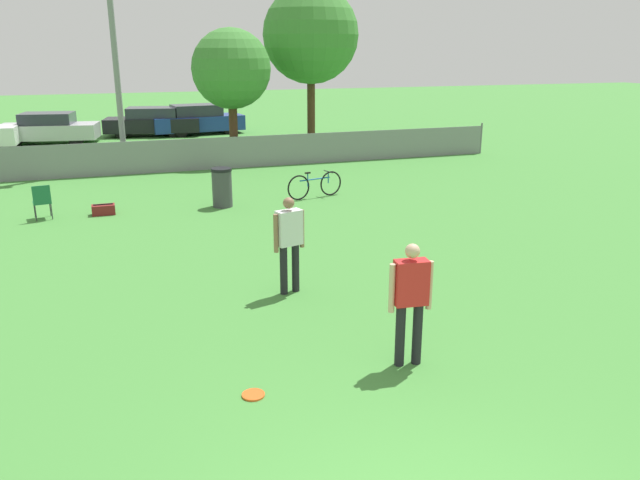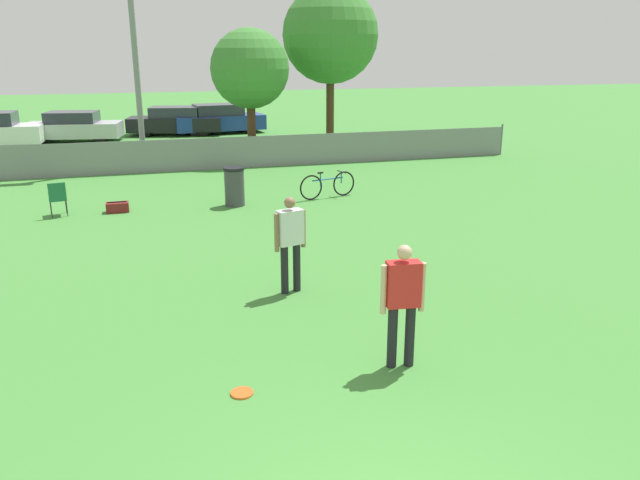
# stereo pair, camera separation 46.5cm
# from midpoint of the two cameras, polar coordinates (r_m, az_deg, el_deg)

# --- Properties ---
(fence_backline) EXTENTS (24.10, 0.07, 1.21)m
(fence_backline) POSITION_cam_midpoint_polar(r_m,az_deg,el_deg) (22.03, -13.61, 7.51)
(fence_backline) COLOR gray
(fence_backline) RESTS_ON ground_plane
(light_pole) EXTENTS (0.90, 0.36, 9.34)m
(light_pole) POSITION_cam_midpoint_polar(r_m,az_deg,el_deg) (23.07, -19.21, 19.70)
(light_pole) COLOR gray
(light_pole) RESTS_ON ground_plane
(tree_near_pole) EXTENTS (2.89, 2.89, 4.79)m
(tree_near_pole) POSITION_cam_midpoint_polar(r_m,az_deg,el_deg) (23.77, -8.71, 15.17)
(tree_near_pole) COLOR #4C331E
(tree_near_pole) RESTS_ON ground_plane
(tree_far_right) EXTENTS (3.80, 3.80, 6.47)m
(tree_far_right) POSITION_cam_midpoint_polar(r_m,az_deg,el_deg) (25.91, -1.38, 18.21)
(tree_far_right) COLOR #4C331E
(tree_far_right) RESTS_ON ground_plane
(player_defender_red) EXTENTS (0.59, 0.27, 1.68)m
(player_defender_red) POSITION_cam_midpoint_polar(r_m,az_deg,el_deg) (8.14, 6.65, -5.11)
(player_defender_red) COLOR black
(player_defender_red) RESTS_ON ground_plane
(player_receiver_white) EXTENTS (0.58, 0.33, 1.68)m
(player_receiver_white) POSITION_cam_midpoint_polar(r_m,az_deg,el_deg) (10.53, -4.10, 0.15)
(player_receiver_white) COLOR black
(player_receiver_white) RESTS_ON ground_plane
(frisbee_disc) EXTENTS (0.28, 0.28, 0.03)m
(frisbee_disc) POSITION_cam_midpoint_polar(r_m,az_deg,el_deg) (7.86, -7.86, -13.86)
(frisbee_disc) COLOR #E5591E
(frisbee_disc) RESTS_ON ground_plane
(folding_chair_sideline) EXTENTS (0.47, 0.47, 0.87)m
(folding_chair_sideline) POSITION_cam_midpoint_polar(r_m,az_deg,el_deg) (16.83, -24.81, 3.34)
(folding_chair_sideline) COLOR #333338
(folding_chair_sideline) RESTS_ON ground_plane
(bicycle_sideline) EXTENTS (1.74, 0.56, 0.76)m
(bicycle_sideline) POSITION_cam_midpoint_polar(r_m,az_deg,el_deg) (17.60, -1.22, 5.05)
(bicycle_sideline) COLOR black
(bicycle_sideline) RESTS_ON ground_plane
(trash_bin) EXTENTS (0.55, 0.55, 1.03)m
(trash_bin) POSITION_cam_midpoint_polar(r_m,az_deg,el_deg) (16.80, -9.73, 4.76)
(trash_bin) COLOR #3F3F44
(trash_bin) RESTS_ON ground_plane
(gear_bag_sideline) EXTENTS (0.56, 0.31, 0.28)m
(gear_bag_sideline) POSITION_cam_midpoint_polar(r_m,az_deg,el_deg) (16.83, -19.94, 2.62)
(gear_bag_sideline) COLOR maroon
(gear_bag_sideline) RESTS_ON ground_plane
(parked_car_silver) EXTENTS (4.35, 2.40, 1.35)m
(parked_car_silver) POSITION_cam_midpoint_polar(r_m,az_deg,el_deg) (30.47, -23.98, 9.31)
(parked_car_silver) COLOR black
(parked_car_silver) RESTS_ON ground_plane
(parked_car_dark) EXTENTS (4.68, 2.51, 1.35)m
(parked_car_dark) POSITION_cam_midpoint_polar(r_m,az_deg,el_deg) (31.64, -15.45, 10.37)
(parked_car_dark) COLOR black
(parked_car_dark) RESTS_ON ground_plane
(parked_car_blue) EXTENTS (4.60, 2.19, 1.42)m
(parked_car_blue) POSITION_cam_midpoint_polar(r_m,az_deg,el_deg) (31.85, -11.60, 10.70)
(parked_car_blue) COLOR black
(parked_car_blue) RESTS_ON ground_plane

